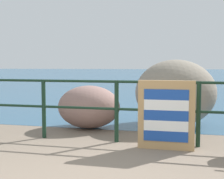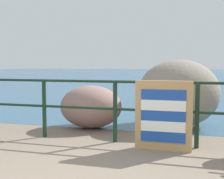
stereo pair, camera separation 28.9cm
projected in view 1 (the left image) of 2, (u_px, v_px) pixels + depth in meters
The scene contains 6 objects.
ground_plane at pixel (169, 83), 22.31m from camera, with size 120.00×120.00×0.10m, color #756656.
sea_surface at pixel (177, 73), 49.55m from camera, with size 120.00×90.00×0.01m, color #2D5675.
promenade_railing at pixel (117, 104), 4.98m from camera, with size 7.85×0.07×1.02m.
folded_deckchair_stack at pixel (166, 115), 4.55m from camera, with size 0.84×0.10×1.04m.
breakwater_boulder_main at pixel (175, 93), 6.37m from camera, with size 1.68×1.64×1.38m.
breakwater_boulder_left at pixel (89, 107), 6.13m from camera, with size 1.26×1.08×0.86m.
Camera 1 is at (1.06, -2.63, 1.27)m, focal length 48.75 mm.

